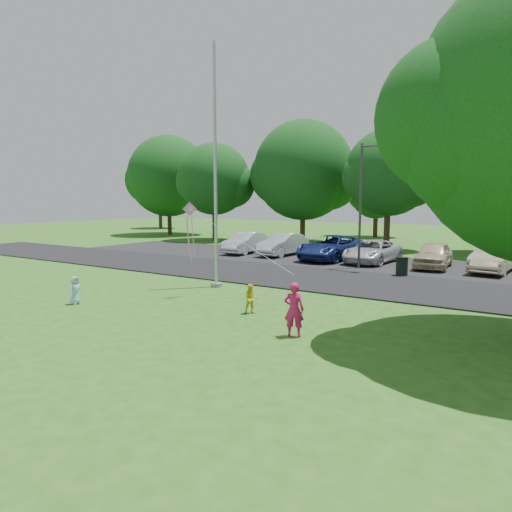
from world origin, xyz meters
The scene contains 13 objects.
ground centered at (0.00, 0.00, 0.00)m, with size 120.00×120.00×0.00m, color #285F19.
park_road centered at (0.00, 9.00, 0.03)m, with size 60.00×6.00×0.06m, color black.
parking_strip centered at (0.00, 15.50, 0.03)m, with size 42.00×7.00×0.06m, color black.
flagpole centered at (-3.50, 5.00, 4.17)m, with size 0.50×0.50×10.00m.
street_lamp centered at (0.16, 12.96, 3.95)m, with size 1.84×0.47×6.58m.
trash_can centered at (2.48, 11.83, 0.47)m, with size 0.59×0.59×0.94m.
tree_row centered at (1.59, 24.23, 5.71)m, with size 64.35×11.94×10.88m.
horizon_trees centered at (4.06, 33.88, 4.30)m, with size 77.46×7.20×7.02m.
parked_cars centered at (-0.27, 15.46, 0.77)m, with size 19.60×5.54×1.48m.
woman centered at (2.61, 0.45, 0.75)m, with size 0.54×0.36×1.49m, color #C71A5E.
child_yellow centered at (0.27, 1.92, 0.49)m, with size 0.48×0.37×0.98m, color yellow.
child_blue centered at (-5.73, -0.30, 0.51)m, with size 0.49×0.32×1.01m, color #95C1E4.
kite centered at (-2.95, 2.82, 2.86)m, with size 5.94×2.70×2.35m.
Camera 1 is at (8.20, -10.24, 3.70)m, focal length 32.00 mm.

